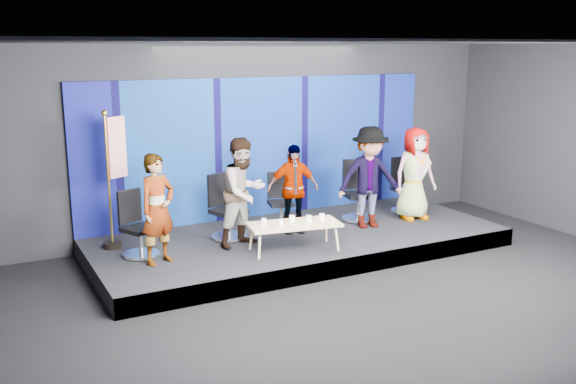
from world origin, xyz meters
The scene contains 21 objects.
ground centered at (0.00, 0.00, 0.00)m, with size 10.00×10.00×0.00m, color black.
room_walls centered at (0.00, 0.00, 2.43)m, with size 10.02×8.02×3.51m.
riser centered at (0.00, 2.50, 0.15)m, with size 7.00×3.00×0.30m, color black.
backdrop centered at (0.00, 3.95, 1.60)m, with size 7.00×0.08×2.60m, color #0D075B.
chair_a centered at (-2.75, 2.59, 0.63)m, with size 0.76×0.76×1.02m.
panelist_a centered at (-2.56, 2.12, 1.12)m, with size 0.60×0.39×1.65m, color black.
chair_b centered at (-1.19, 2.84, 0.66)m, with size 0.77×0.77×1.09m.
panelist_b centered at (-1.09, 2.34, 1.18)m, with size 0.85×0.67×1.76m, color black.
chair_c centered at (-0.02, 3.15, 0.61)m, with size 0.64×0.64×0.95m.
panelist_c centered at (-0.04, 2.65, 1.07)m, with size 0.90×0.37×1.53m, color black.
chair_d centered at (1.41, 2.81, 0.67)m, with size 0.74×0.74×1.11m.
panelist_d centered at (1.31, 2.31, 1.20)m, with size 1.16×0.67×1.80m, color black.
chair_e centered at (2.54, 2.86, 0.65)m, with size 0.63×0.63×1.06m.
panelist_e centered at (2.37, 2.39, 1.16)m, with size 0.84×0.55×1.71m, color black.
coffee_table centered at (-0.50, 1.73, 0.71)m, with size 1.52×0.84×0.44m.
mug_a centered at (-0.96, 1.87, 0.79)m, with size 0.08×0.08×0.10m, color white.
mug_b centered at (-0.73, 1.73, 0.79)m, with size 0.07×0.07×0.09m, color white.
mug_c centered at (-0.50, 1.80, 0.80)m, with size 0.09×0.09×0.11m, color white.
mug_d centered at (-0.27, 1.68, 0.80)m, with size 0.09×0.09×0.11m, color white.
mug_e centered at (-0.03, 1.67, 0.80)m, with size 0.09×0.09×0.11m, color white.
flag_stand centered at (-2.92, 3.23, 1.47)m, with size 0.48×0.33×2.21m.
Camera 1 is at (-5.06, -6.83, 3.46)m, focal length 40.00 mm.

